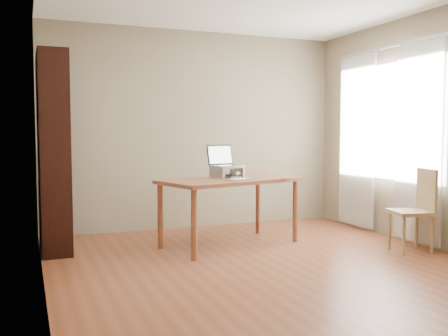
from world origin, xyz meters
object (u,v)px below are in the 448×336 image
Objects in this scene: chair at (416,207)px; cat at (226,173)px; bookshelf at (54,153)px; desk at (230,186)px; keyboard at (239,180)px; laptop at (225,161)px.

cat is at bearing 162.08° from chair.
chair is at bearing -22.33° from bookshelf.
keyboard reaches higher than desk.
bookshelf is 5.32× the size of laptop.
laptop reaches higher than cat.
keyboard is 0.34m from cat.
laptop reaches higher than chair.
chair reaches higher than desk.
laptop is (1.83, -0.36, -0.11)m from bookshelf.
keyboard is at bearing 170.36° from chair.
desk is (1.83, -0.50, -0.39)m from bookshelf.
laptop reaches higher than desk.
chair is (1.75, -1.11, -0.47)m from laptop.
cat is (1.84, -0.39, -0.24)m from bookshelf.
keyboard is at bearing -102.69° from cat.
bookshelf is 1.89m from cat.
keyboard is 0.36× the size of chair.
desk is 1.92× the size of chair.
keyboard is at bearing -100.59° from desk.
laptop is at bearing 77.36° from keyboard.
bookshelf reaches higher than desk.
bookshelf is 1.87m from laptop.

